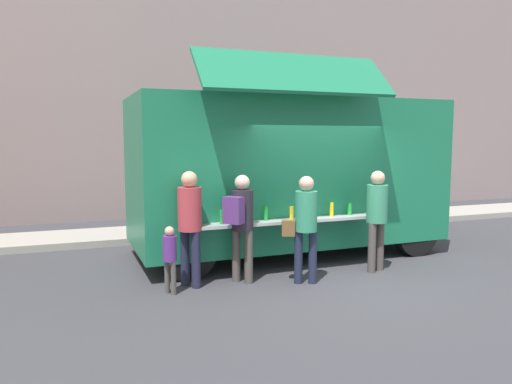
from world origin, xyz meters
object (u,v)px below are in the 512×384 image
object	(u,v)px
customer_front_ordering	(305,220)
customer_mid_with_backpack	(241,217)
food_truck_main	(288,171)
trash_bin	(400,203)
child_near_queue	(170,254)
customer_extra_browsing	(377,212)
customer_rear_waiting	(190,218)

from	to	relation	value
customer_front_ordering	customer_mid_with_backpack	size ratio (longest dim) A/B	0.99
food_truck_main	customer_mid_with_backpack	bearing A→B (deg)	-134.60
trash_bin	child_near_queue	distance (m)	8.18
trash_bin	child_near_queue	bearing A→B (deg)	-150.30
customer_front_ordering	child_near_queue	bearing A→B (deg)	104.87
customer_extra_browsing	customer_front_ordering	bearing A→B (deg)	78.25
customer_front_ordering	customer_mid_with_backpack	distance (m)	1.00
trash_bin	customer_rear_waiting	xyz separation A→B (m)	(-6.75, -3.80, 0.56)
trash_bin	child_near_queue	xyz separation A→B (m)	(-7.11, -4.05, 0.09)
customer_front_ordering	customer_extra_browsing	xyz separation A→B (m)	(1.46, 0.20, 0.03)
food_truck_main	trash_bin	distance (m)	5.14
trash_bin	customer_mid_with_backpack	world-z (taller)	customer_mid_with_backpack
food_truck_main	child_near_queue	distance (m)	3.34
trash_bin	customer_extra_browsing	world-z (taller)	customer_extra_browsing
trash_bin	customer_extra_browsing	size ratio (longest dim) A/B	0.59
trash_bin	customer_front_ordering	bearing A→B (deg)	-139.65
customer_front_ordering	customer_extra_browsing	bearing A→B (deg)	-61.29
customer_mid_with_backpack	customer_extra_browsing	xyz separation A→B (m)	(2.39, -0.16, -0.01)
food_truck_main	customer_rear_waiting	size ratio (longest dim) A/B	3.34
customer_rear_waiting	customer_front_ordering	bearing A→B (deg)	-47.38
customer_mid_with_backpack	customer_extra_browsing	size ratio (longest dim) A/B	0.99
child_near_queue	food_truck_main	bearing A→B (deg)	-0.36
customer_front_ordering	child_near_queue	xyz separation A→B (m)	(-2.08, 0.22, -0.41)
child_near_queue	customer_rear_waiting	bearing A→B (deg)	1.35
customer_mid_with_backpack	customer_rear_waiting	bearing A→B (deg)	131.33
trash_bin	customer_mid_with_backpack	xyz separation A→B (m)	(-5.96, -3.90, 0.54)
customer_rear_waiting	customer_mid_with_backpack	bearing A→B (deg)	-39.38
customer_front_ordering	customer_mid_with_backpack	world-z (taller)	customer_mid_with_backpack
customer_rear_waiting	trash_bin	bearing A→B (deg)	-2.79
customer_rear_waiting	customer_extra_browsing	distance (m)	3.19
food_truck_main	customer_front_ordering	xyz separation A→B (m)	(-0.58, -1.95, -0.64)
food_truck_main	customer_rear_waiting	xyz separation A→B (m)	(-2.30, -1.48, -0.58)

